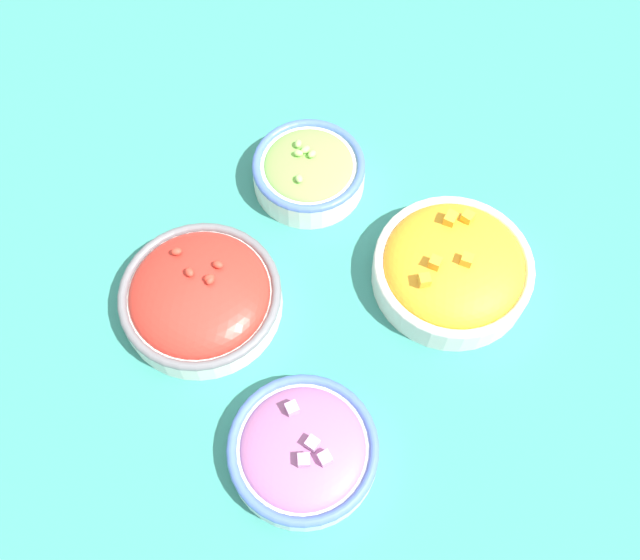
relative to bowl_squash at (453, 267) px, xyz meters
The scene contains 5 objects.
ground_plane 0.18m from the bowl_squash, 138.32° to the left, with size 3.00×3.00×0.00m, color #337F75.
bowl_squash is the anchor object (origin of this frame).
bowl_cherry_tomatoes 0.33m from the bowl_squash, 139.51° to the left, with size 0.21×0.21×0.07m.
bowl_lettuce 0.24m from the bowl_squash, 93.13° to the left, with size 0.16×0.16×0.06m.
bowl_red_onion 0.30m from the bowl_squash, behind, with size 0.18×0.18×0.06m.
Camera 1 is at (-0.30, -0.28, 0.85)m, focal length 40.00 mm.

